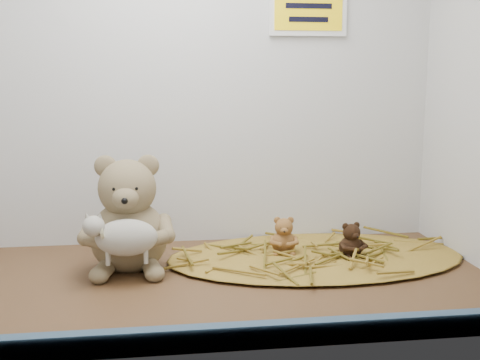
{
  "coord_description": "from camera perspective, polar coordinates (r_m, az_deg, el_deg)",
  "views": [
    {
      "loc": [
        -5.01,
        -110.43,
        39.26
      ],
      "look_at": [
        10.52,
        3.08,
        19.28
      ],
      "focal_mm": 45.0,
      "sensor_mm": 36.0,
      "label": 1
    }
  ],
  "objects": [
    {
      "name": "straw_bed",
      "position": [
        1.32,
        7.27,
        -7.17
      ],
      "size": [
        64.77,
        37.61,
        1.25
      ],
      "primitive_type": "ellipsoid",
      "color": "brown",
      "rests_on": "shelf_floor"
    },
    {
      "name": "mini_teddy_brown",
      "position": [
        1.31,
        10.48,
        -5.47
      ],
      "size": [
        7.34,
        7.6,
        7.55
      ],
      "primitive_type": null,
      "rotation": [
        0.0,
        0.0,
        0.22
      ],
      "color": "black",
      "rests_on": "straw_bed"
    },
    {
      "name": "front_rail",
      "position": [
        0.9,
        -4.02,
        -14.74
      ],
      "size": [
        119.28,
        2.2,
        3.6
      ],
      "primitive_type": "cube",
      "color": "#344D64",
      "rests_on": "shelf_floor"
    },
    {
      "name": "mini_teddy_tan",
      "position": [
        1.32,
        4.17,
        -5.08
      ],
      "size": [
        7.47,
        7.77,
        8.03
      ],
      "primitive_type": null,
      "rotation": [
        0.0,
        0.0,
        -0.16
      ],
      "color": "#945A30",
      "rests_on": "straw_bed"
    },
    {
      "name": "main_teddy",
      "position": [
        1.24,
        -10.56,
        -3.08
      ],
      "size": [
        19.43,
        20.47,
        23.58
      ],
      "primitive_type": null,
      "rotation": [
        0.0,
        0.0,
        -0.02
      ],
      "color": "#8F8258",
      "rests_on": "shelf_floor"
    },
    {
      "name": "alcove_shell",
      "position": [
        1.2,
        -5.52,
        12.6
      ],
      "size": [
        120.4,
        60.2,
        90.4
      ],
      "color": "#482C19",
      "rests_on": "ground"
    },
    {
      "name": "wall_sign",
      "position": [
        1.45,
        6.48,
        16.06
      ],
      "size": [
        16.0,
        1.2,
        11.0
      ],
      "primitive_type": "cube",
      "color": "yellow",
      "rests_on": "back_wall"
    },
    {
      "name": "toy_lamb",
      "position": [
        1.16,
        -10.71,
        -5.4
      ],
      "size": [
        15.35,
        9.37,
        9.92
      ],
      "primitive_type": null,
      "color": "beige",
      "rests_on": "main_teddy"
    }
  ]
}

